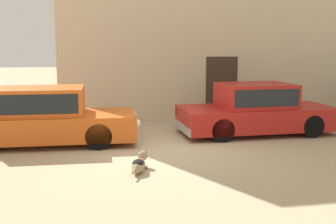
% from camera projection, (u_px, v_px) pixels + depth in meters
% --- Properties ---
extents(ground_plane, '(80.00, 80.00, 0.00)m').
position_uv_depth(ground_plane, '(168.00, 151.00, 10.05)').
color(ground_plane, tan).
extents(parked_sedan_nearest, '(4.80, 1.93, 1.44)m').
position_uv_depth(parked_sedan_nearest, '(42.00, 116.00, 10.62)').
color(parked_sedan_nearest, '#D15619').
rests_on(parked_sedan_nearest, ground_plane).
extents(parked_sedan_second, '(4.46, 1.93, 1.42)m').
position_uv_depth(parked_sedan_second, '(256.00, 109.00, 11.90)').
color(parked_sedan_second, '#AD1E19').
rests_on(parked_sedan_second, ground_plane).
extents(stray_dog_spotted, '(0.45, 1.00, 0.39)m').
position_uv_depth(stray_dog_spotted, '(139.00, 164.00, 8.36)').
color(stray_dog_spotted, '#997F60').
rests_on(stray_dog_spotted, ground_plane).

